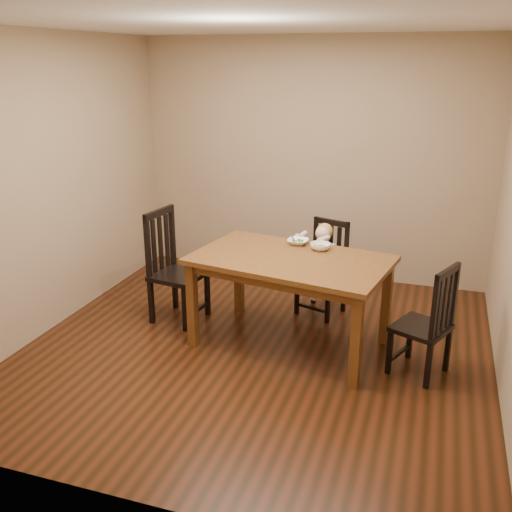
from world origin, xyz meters
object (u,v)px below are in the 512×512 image
(chair_child, at_px, (324,269))
(chair_right, at_px, (427,323))
(bowl_veg, at_px, (320,246))
(chair_left, at_px, (174,268))
(toddler, at_px, (322,259))
(bowl_peas, at_px, (298,242))
(dining_table, at_px, (290,268))

(chair_child, distance_m, chair_right, 1.41)
(chair_child, height_order, bowl_veg, chair_child)
(chair_left, relative_size, toddler, 2.27)
(toddler, xyz_separation_m, bowl_veg, (0.07, -0.46, 0.28))
(bowl_peas, bearing_deg, chair_left, -170.38)
(bowl_peas, xyz_separation_m, bowl_veg, (0.23, -0.09, 0.01))
(chair_right, distance_m, toddler, 1.40)
(dining_table, distance_m, chair_right, 1.22)
(chair_left, xyz_separation_m, bowl_veg, (1.41, 0.11, 0.33))
(chair_right, bearing_deg, bowl_peas, 88.80)
(toddler, bearing_deg, dining_table, 98.51)
(chair_child, height_order, chair_left, chair_left)
(bowl_peas, distance_m, bowl_veg, 0.25)
(chair_child, distance_m, toddler, 0.13)
(chair_child, xyz_separation_m, bowl_veg, (0.06, -0.51, 0.41))
(chair_child, bearing_deg, dining_table, 98.01)
(toddler, bearing_deg, chair_child, -90.00)
(bowl_veg, bearing_deg, chair_right, -24.99)
(toddler, height_order, bowl_veg, bowl_veg)
(chair_left, relative_size, bowl_peas, 5.75)
(bowl_peas, relative_size, bowl_veg, 1.03)
(chair_child, height_order, bowl_peas, chair_child)
(dining_table, relative_size, chair_child, 1.91)
(dining_table, distance_m, bowl_peas, 0.40)
(chair_child, xyz_separation_m, chair_right, (1.03, -0.96, 0.00))
(chair_child, bearing_deg, bowl_peas, 85.20)
(chair_left, xyz_separation_m, toddler, (1.34, 0.57, 0.05))
(chair_child, distance_m, chair_left, 1.49)
(toddler, xyz_separation_m, bowl_peas, (-0.16, -0.37, 0.28))
(dining_table, bearing_deg, bowl_peas, 94.92)
(dining_table, height_order, chair_left, chair_left)
(chair_right, xyz_separation_m, bowl_peas, (-1.21, 0.55, 0.40))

